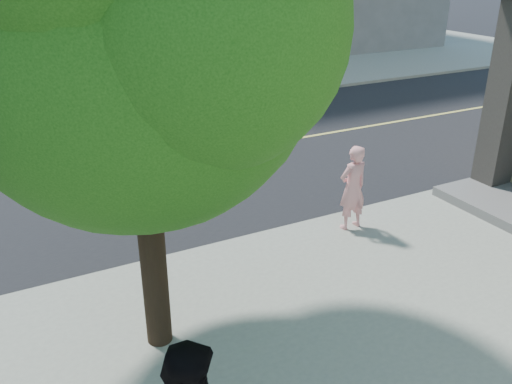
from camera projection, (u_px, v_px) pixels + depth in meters
sidewalk_ne at (223, 41)px, 30.90m from camera, size 29.00×25.00×0.12m
man_on_phone at (353, 188)px, 9.49m from camera, size 0.59×0.41×1.54m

